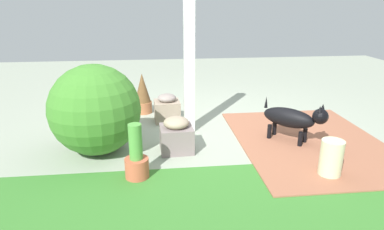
% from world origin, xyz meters
% --- Properties ---
extents(ground_plane, '(12.00, 12.00, 0.00)m').
position_xyz_m(ground_plane, '(0.00, 0.00, 0.00)').
color(ground_plane, '#939C89').
extents(brick_path, '(1.80, 2.40, 0.02)m').
position_xyz_m(brick_path, '(-1.15, 0.48, 0.01)').
color(brick_path, '#985C42').
rests_on(brick_path, ground).
extents(porch_pillar, '(0.14, 0.14, 2.01)m').
position_xyz_m(porch_pillar, '(0.34, -0.11, 1.01)').
color(porch_pillar, white).
rests_on(porch_pillar, ground).
extents(stone_planter_nearest, '(0.39, 0.36, 0.42)m').
position_xyz_m(stone_planter_nearest, '(0.62, -0.53, 0.19)').
color(stone_planter_nearest, gray).
rests_on(stone_planter_nearest, ground).
extents(stone_planter_mid, '(0.40, 0.38, 0.43)m').
position_xyz_m(stone_planter_mid, '(0.56, 0.54, 0.20)').
color(stone_planter_mid, slate).
rests_on(stone_planter_mid, ground).
extents(round_shrub, '(1.05, 1.05, 1.05)m').
position_xyz_m(round_shrub, '(1.49, 0.46, 0.53)').
color(round_shrub, '#3B7A29').
rests_on(round_shrub, ground).
extents(terracotta_pot_spiky, '(0.28, 0.28, 0.64)m').
position_xyz_m(terracotta_pot_spiky, '(0.99, -0.97, 0.31)').
color(terracotta_pot_spiky, '#AD6740').
rests_on(terracotta_pot_spiky, ground).
extents(terracotta_pot_broad, '(0.46, 0.46, 0.50)m').
position_xyz_m(terracotta_pot_broad, '(1.65, -0.64, 0.31)').
color(terracotta_pot_broad, '#CA7747').
rests_on(terracotta_pot_broad, ground).
extents(terracotta_pot_tall, '(0.24, 0.24, 0.58)m').
position_xyz_m(terracotta_pot_tall, '(1.01, 1.14, 0.21)').
color(terracotta_pot_tall, '#BA583C').
rests_on(terracotta_pot_tall, ground).
extents(dog, '(0.69, 0.67, 0.56)m').
position_xyz_m(dog, '(-0.91, 0.45, 0.33)').
color(dog, black).
rests_on(dog, ground).
extents(ceramic_urn, '(0.23, 0.23, 0.39)m').
position_xyz_m(ceramic_urn, '(-0.97, 1.33, 0.20)').
color(ceramic_urn, beige).
rests_on(ceramic_urn, ground).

